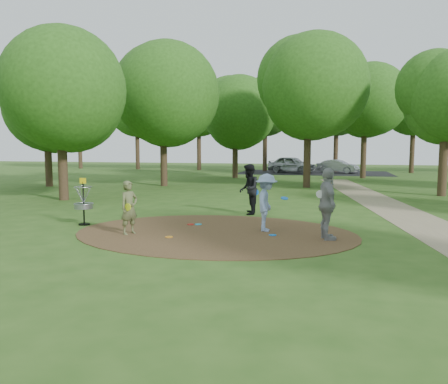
# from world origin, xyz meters

# --- Properties ---
(ground) EXTENTS (100.00, 100.00, 0.00)m
(ground) POSITION_xyz_m (0.00, 0.00, 0.00)
(ground) COLOR #2D5119
(ground) RESTS_ON ground
(dirt_clearing) EXTENTS (8.40, 8.40, 0.02)m
(dirt_clearing) POSITION_xyz_m (0.00, 0.00, 0.01)
(dirt_clearing) COLOR #47301C
(dirt_clearing) RESTS_ON ground
(footpath) EXTENTS (7.55, 39.89, 0.01)m
(footpath) POSITION_xyz_m (6.50, 2.00, 0.01)
(footpath) COLOR #8C7A5B
(footpath) RESTS_ON ground
(parking_lot) EXTENTS (14.00, 8.00, 0.01)m
(parking_lot) POSITION_xyz_m (2.00, 30.00, 0.00)
(parking_lot) COLOR black
(parking_lot) RESTS_ON ground
(player_observer_with_disc) EXTENTS (0.60, 0.68, 1.58)m
(player_observer_with_disc) POSITION_xyz_m (-2.37, -0.79, 0.79)
(player_observer_with_disc) COLOR #575F37
(player_observer_with_disc) RESTS_ON ground
(player_throwing_with_disc) EXTENTS (1.03, 1.15, 1.75)m
(player_throwing_with_disc) POSITION_xyz_m (1.46, 0.58, 0.87)
(player_throwing_with_disc) COLOR #8DA5D3
(player_throwing_with_disc) RESTS_ON ground
(player_walking_with_disc) EXTENTS (0.82, 1.00, 1.90)m
(player_walking_with_disc) POSITION_xyz_m (0.36, 3.72, 0.95)
(player_walking_with_disc) COLOR black
(player_walking_with_disc) RESTS_ON ground
(player_waiting_with_disc) EXTENTS (0.79, 1.25, 1.99)m
(player_waiting_with_disc) POSITION_xyz_m (3.25, -0.24, 0.99)
(player_waiting_with_disc) COLOR gray
(player_waiting_with_disc) RESTS_ON ground
(disc_ground_cyan) EXTENTS (0.22, 0.22, 0.02)m
(disc_ground_cyan) POSITION_xyz_m (-0.84, 1.09, 0.03)
(disc_ground_cyan) COLOR #1AB0D7
(disc_ground_cyan) RESTS_ON dirt_clearing
(disc_ground_blue) EXTENTS (0.22, 0.22, 0.02)m
(disc_ground_blue) POSITION_xyz_m (1.73, -0.05, 0.03)
(disc_ground_blue) COLOR blue
(disc_ground_blue) RESTS_ON dirt_clearing
(disc_ground_red) EXTENTS (0.22, 0.22, 0.02)m
(disc_ground_red) POSITION_xyz_m (-1.08, 1.03, 0.03)
(disc_ground_red) COLOR red
(disc_ground_red) RESTS_ON dirt_clearing
(car_left) EXTENTS (4.98, 3.40, 1.57)m
(car_left) POSITION_xyz_m (-0.03, 29.51, 0.79)
(car_left) COLOR #959A9C
(car_left) RESTS_ON ground
(car_right) EXTENTS (4.05, 2.63, 1.26)m
(car_right) POSITION_xyz_m (4.19, 30.05, 0.63)
(car_right) COLOR #9B9DA2
(car_right) RESTS_ON ground
(disc_ground_orange) EXTENTS (0.22, 0.22, 0.02)m
(disc_ground_orange) POSITION_xyz_m (-1.07, -0.99, 0.03)
(disc_ground_orange) COLOR orange
(disc_ground_orange) RESTS_ON dirt_clearing
(disc_golf_basket) EXTENTS (0.63, 0.63, 1.54)m
(disc_golf_basket) POSITION_xyz_m (-4.50, 0.30, 0.87)
(disc_golf_basket) COLOR black
(disc_golf_basket) RESTS_ON ground
(tree_ring) EXTENTS (37.28, 45.53, 9.10)m
(tree_ring) POSITION_xyz_m (-0.14, 9.92, 5.24)
(tree_ring) COLOR #332316
(tree_ring) RESTS_ON ground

